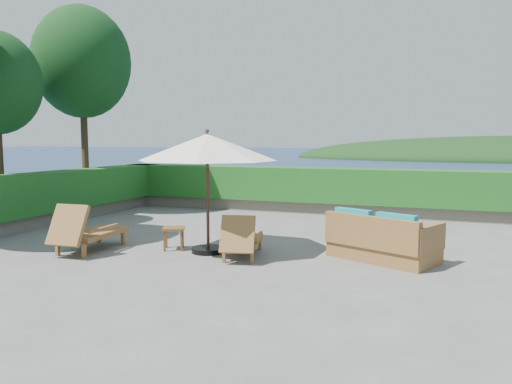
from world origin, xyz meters
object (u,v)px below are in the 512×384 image
at_px(patio_umbrella, 207,148).
at_px(side_table, 174,231).
at_px(lounge_right, 242,239).
at_px(wicker_loveseat, 381,241).
at_px(lounge_left, 87,231).

xyz_separation_m(patio_umbrella, side_table, (-0.76, -0.00, -1.65)).
xyz_separation_m(lounge_right, wicker_loveseat, (2.44, 0.69, 0.00)).
bearing_deg(wicker_loveseat, side_table, -148.24).
relative_size(lounge_right, wicker_loveseat, 0.74).
relative_size(side_table, wicker_loveseat, 0.26).
xyz_separation_m(side_table, wicker_loveseat, (3.98, 0.52, -0.01)).
relative_size(lounge_left, side_table, 3.11).
bearing_deg(side_table, lounge_left, -152.64).
bearing_deg(lounge_right, wicker_loveseat, 2.73).
distance_m(patio_umbrella, wicker_loveseat, 3.66).
bearing_deg(lounge_left, side_table, 25.05).
bearing_deg(patio_umbrella, side_table, -179.63).
bearing_deg(lounge_right, side_table, 160.78).
bearing_deg(wicker_loveseat, lounge_right, -139.98).
distance_m(lounge_right, wicker_loveseat, 2.54).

